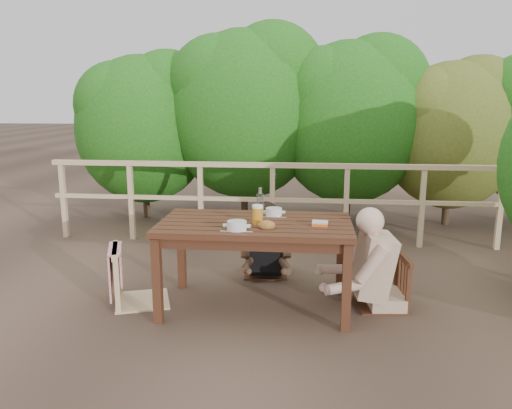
# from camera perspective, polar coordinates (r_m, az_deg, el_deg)

# --- Properties ---
(ground) EXTENTS (60.00, 60.00, 0.00)m
(ground) POSITION_cam_1_polar(r_m,az_deg,el_deg) (4.52, -0.07, -11.37)
(ground) COLOR brown
(ground) RESTS_ON ground
(table) EXTENTS (1.61, 0.91, 0.75)m
(table) POSITION_cam_1_polar(r_m,az_deg,el_deg) (4.39, -0.07, -6.88)
(table) COLOR #3D2013
(table) RESTS_ON ground
(chair_left) EXTENTS (0.62, 0.62, 0.97)m
(chair_left) POSITION_cam_1_polar(r_m,az_deg,el_deg) (4.57, -12.91, -4.92)
(chair_left) COLOR #D1AE82
(chair_left) RESTS_ON ground
(chair_far) EXTENTS (0.48, 0.48, 0.87)m
(chair_far) POSITION_cam_1_polar(r_m,az_deg,el_deg) (5.18, 1.06, -3.18)
(chair_far) COLOR #3D2013
(chair_far) RESTS_ON ground
(chair_right) EXTENTS (0.47, 0.47, 0.86)m
(chair_right) POSITION_cam_1_polar(r_m,az_deg,el_deg) (4.52, 14.06, -5.93)
(chair_right) COLOR #3D2013
(chair_right) RESTS_ON ground
(woman) EXTENTS (0.54, 0.64, 1.19)m
(woman) POSITION_cam_1_polar(r_m,az_deg,el_deg) (5.16, 1.08, -1.41)
(woman) COLOR black
(woman) RESTS_ON ground
(diner_right) EXTENTS (0.77, 0.65, 1.45)m
(diner_right) POSITION_cam_1_polar(r_m,az_deg,el_deg) (4.44, 14.63, -2.31)
(diner_right) COLOR tan
(diner_right) RESTS_ON ground
(railing) EXTENTS (5.60, 0.10, 1.01)m
(railing) POSITION_cam_1_polar(r_m,az_deg,el_deg) (6.28, 1.85, 0.14)
(railing) COLOR #D1AE82
(railing) RESTS_ON ground
(hedge_row) EXTENTS (6.60, 1.60, 3.80)m
(hedge_row) POSITION_cam_1_polar(r_m,az_deg,el_deg) (7.33, 5.82, 12.75)
(hedge_row) COLOR #1F5815
(hedge_row) RESTS_ON ground
(soup_near) EXTENTS (0.26, 0.26, 0.09)m
(soup_near) POSITION_cam_1_polar(r_m,az_deg,el_deg) (4.01, -2.15, -2.47)
(soup_near) COLOR silver
(soup_near) RESTS_ON table
(soup_far) EXTENTS (0.24, 0.24, 0.08)m
(soup_far) POSITION_cam_1_polar(r_m,az_deg,el_deg) (4.50, 2.01, -0.91)
(soup_far) COLOR white
(soup_far) RESTS_ON table
(bread_roll) EXTENTS (0.14, 0.10, 0.08)m
(bread_roll) POSITION_cam_1_polar(r_m,az_deg,el_deg) (4.06, 1.21, -2.35)
(bread_roll) COLOR olive
(bread_roll) RESTS_ON table
(beer_glass) EXTENTS (0.09, 0.09, 0.17)m
(beer_glass) POSITION_cam_1_polar(r_m,az_deg,el_deg) (4.19, 0.18, -1.23)
(beer_glass) COLOR gold
(beer_glass) RESTS_ON table
(bottle) EXTENTS (0.07, 0.07, 0.28)m
(bottle) POSITION_cam_1_polar(r_m,az_deg,el_deg) (4.43, 0.48, 0.17)
(bottle) COLOR silver
(bottle) RESTS_ON table
(tumbler) EXTENTS (0.06, 0.06, 0.07)m
(tumbler) POSITION_cam_1_polar(r_m,az_deg,el_deg) (4.04, 0.86, -2.52)
(tumbler) COLOR silver
(tumbler) RESTS_ON table
(butter_tub) EXTENTS (0.14, 0.10, 0.06)m
(butter_tub) POSITION_cam_1_polar(r_m,az_deg,el_deg) (4.17, 7.19, -2.24)
(butter_tub) COLOR white
(butter_tub) RESTS_ON table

